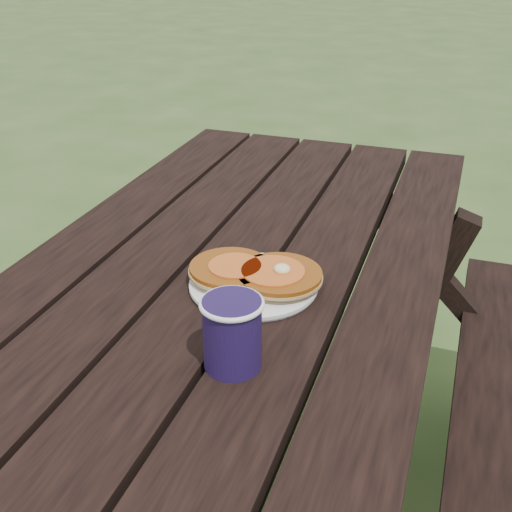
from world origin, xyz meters
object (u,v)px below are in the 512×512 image
(picnic_table, at_px, (208,468))
(coffee_cup, at_px, (232,330))
(plate, at_px, (254,285))
(pancake_stack, at_px, (256,274))

(picnic_table, bearing_deg, coffee_cup, -51.83)
(plate, relative_size, pancake_stack, 0.93)
(plate, bearing_deg, coffee_cup, -78.48)
(plate, bearing_deg, picnic_table, -136.49)
(picnic_table, bearing_deg, pancake_stack, 45.60)
(picnic_table, bearing_deg, plate, 43.51)
(pancake_stack, bearing_deg, coffee_cup, -79.34)
(picnic_table, xyz_separation_m, pancake_stack, (0.07, 0.07, 0.41))
(picnic_table, relative_size, pancake_stack, 7.85)
(plate, relative_size, coffee_cup, 2.01)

